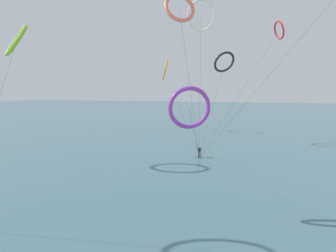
% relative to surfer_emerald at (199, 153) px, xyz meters
% --- Properties ---
extents(sea_water, '(400.00, 200.00, 0.08)m').
position_rel_surfer_emerald_xyz_m(sea_water, '(-2.03, 74.64, -0.78)').
color(sea_water, '#476B75').
rests_on(sea_water, ground).
extents(surfer_emerald, '(1.40, 0.73, 1.70)m').
position_rel_surfer_emerald_xyz_m(surfer_emerald, '(0.00, 0.00, 0.00)').
color(surfer_emerald, '#199351').
rests_on(surfer_emerald, ground).
extents(kite_lime, '(11.04, 16.42, 18.25)m').
position_rel_surfer_emerald_xyz_m(kite_lime, '(-22.54, -8.22, 15.29)').
color(kite_lime, '#8CC62D').
rests_on(kite_lime, ground).
extents(kite_charcoal, '(5.20, 13.01, 16.68)m').
position_rel_surfer_emerald_xyz_m(kite_charcoal, '(2.84, 10.83, 14.05)').
color(kite_charcoal, black).
rests_on(kite_charcoal, ground).
extents(kite_ivory, '(4.38, 2.92, 22.33)m').
position_rel_surfer_emerald_xyz_m(kite_ivory, '(-0.39, 1.72, 19.50)').
color(kite_ivory, silver).
rests_on(kite_ivory, ground).
extents(kite_violet, '(3.21, 16.94, 10.15)m').
position_rel_surfer_emerald_xyz_m(kite_violet, '(1.09, -16.00, 7.70)').
color(kite_violet, purple).
rests_on(kite_violet, ground).
extents(kite_crimson, '(12.77, 13.73, 21.61)m').
position_rel_surfer_emerald_xyz_m(kite_crimson, '(11.73, 11.98, 19.17)').
color(kite_crimson, red).
rests_on(kite_crimson, ground).
extents(kite_coral, '(4.22, 6.17, 21.34)m').
position_rel_surfer_emerald_xyz_m(kite_coral, '(-2.14, -4.47, 18.65)').
color(kite_coral, '#EA7260').
rests_on(kite_coral, ground).
extents(kite_amber, '(12.51, 24.23, 17.45)m').
position_rel_surfer_emerald_xyz_m(kite_amber, '(-11.01, 21.44, 14.01)').
color(kite_amber, orange).
rests_on(kite_amber, ground).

